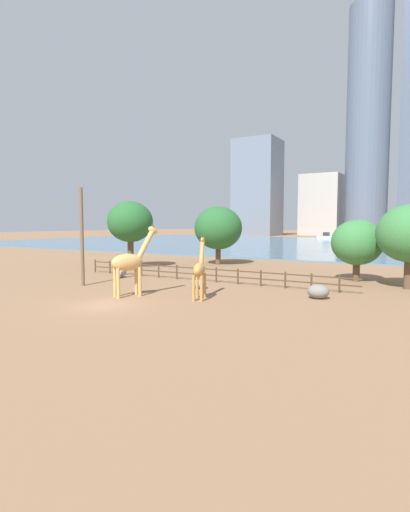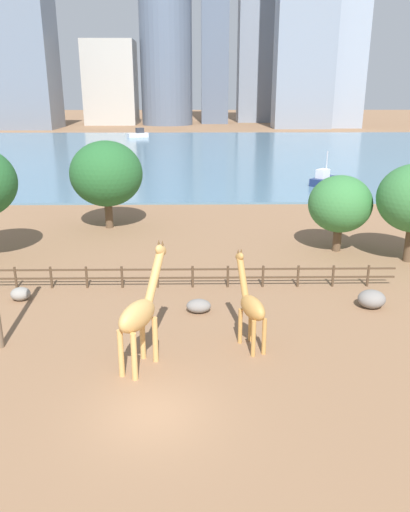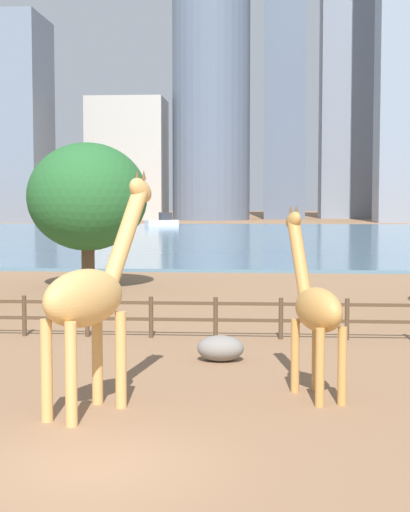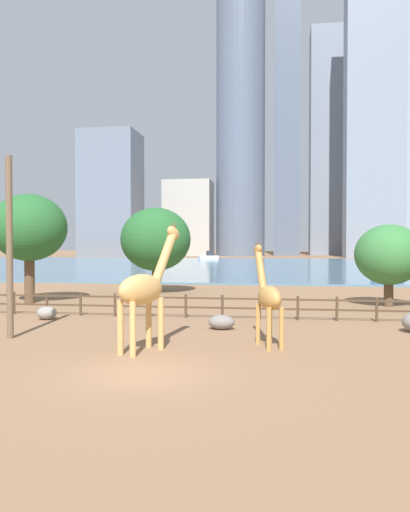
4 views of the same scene
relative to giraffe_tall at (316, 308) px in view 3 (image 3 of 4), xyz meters
name	(u,v)px [view 3 (image 3 of 4)]	position (x,y,z in m)	size (l,w,h in m)	color
ground_plane	(239,236)	(-3.92, 75.11, -1.98)	(400.00, 400.00, 0.00)	#8C6647
harbor_water	(238,237)	(-3.92, 72.11, -1.88)	(180.00, 86.00, 0.20)	slate
giraffe_tall	(316,308)	(0.00, 0.00, 0.00)	(1.45, 2.68, 4.24)	#C18C47
giraffe_companion	(91,297)	(-4.65, -1.58, 0.41)	(2.15, 3.41, 5.01)	tan
boulder_near_fence	(221,348)	(-2.29, 3.67, -1.63)	(1.27, 0.93, 0.70)	gray
enclosure_fence	(164,314)	(-4.25, 7.11, -1.22)	(26.12, 0.14, 1.30)	#4C3826
tree_center_broad	(87,197)	(-9.69, 20.50, 2.49)	(5.84, 5.84, 7.11)	brown
boat_ferry	(163,222)	(-16.40, 101.61, -1.05)	(5.15, 3.87, 2.15)	silver
skyline_tower_needle	(128,159)	(-30.28, 151.12, 10.93)	(16.27, 13.09, 25.81)	#B7B2A8
skyline_block_left	(211,6)	(-12.12, 149.38, 42.64)	(16.36, 16.36, 89.24)	slate
skyline_tower_short	(353,39)	(18.87, 163.95, 38.31)	(14.12, 10.62, 80.57)	gray
skyline_block_wide	(0,120)	(-52.09, 133.08, 17.71)	(17.50, 15.54, 39.39)	slate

